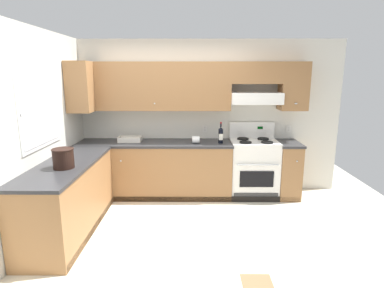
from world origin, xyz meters
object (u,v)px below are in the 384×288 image
object	(u,v)px
stove	(253,168)
wine_bottle	(221,135)
bowl	(130,140)
bucket	(63,158)
paper_towel_roll	(196,140)

from	to	relation	value
stove	wine_bottle	xyz separation A→B (m)	(-0.56, -0.09, 0.57)
bowl	bucket	world-z (taller)	bucket
paper_towel_roll	wine_bottle	bearing A→B (deg)	0.78
stove	bucket	xyz separation A→B (m)	(-2.51, -1.47, 0.55)
wine_bottle	bucket	distance (m)	2.39
bucket	wine_bottle	bearing A→B (deg)	35.28
bucket	stove	bearing A→B (deg)	30.29
bucket	paper_towel_roll	size ratio (longest dim) A/B	2.08
wine_bottle	bucket	bearing A→B (deg)	-144.72
bowl	paper_towel_roll	xyz separation A→B (m)	(1.08, -0.13, 0.03)
paper_towel_roll	bowl	bearing A→B (deg)	173.14
stove	bucket	world-z (taller)	stove
stove	bucket	distance (m)	2.96
bowl	paper_towel_roll	distance (m)	1.09
stove	bowl	distance (m)	2.08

